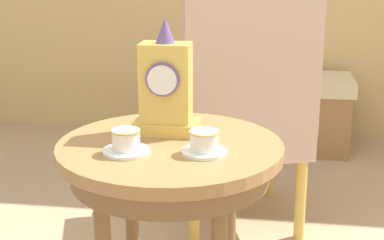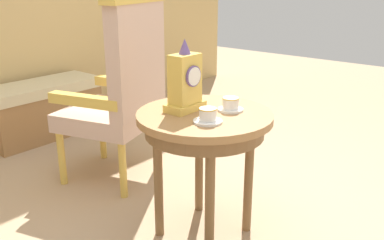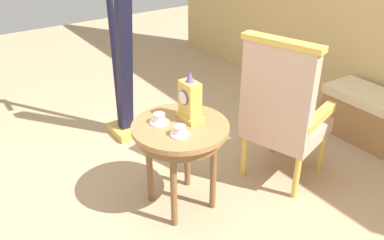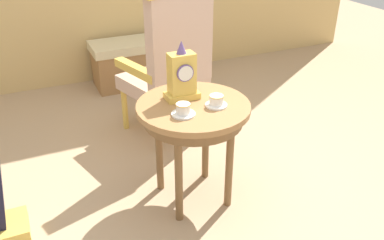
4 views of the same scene
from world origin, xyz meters
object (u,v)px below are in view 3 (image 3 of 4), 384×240
(teacup_left, at_px, (159,119))
(teacup_right, at_px, (180,131))
(mantel_clock, at_px, (190,101))
(window_bench, at_px, (377,120))
(side_table, at_px, (180,136))
(harp, at_px, (121,58))
(armchair, at_px, (282,110))

(teacup_left, bearing_deg, teacup_right, 6.76)
(teacup_right, relative_size, mantel_clock, 0.36)
(teacup_left, height_order, window_bench, teacup_left)
(teacup_right, height_order, window_bench, teacup_right)
(side_table, relative_size, harp, 0.35)
(mantel_clock, bearing_deg, teacup_left, -110.92)
(window_bench, bearing_deg, teacup_right, -94.59)
(side_table, xyz_separation_m, teacup_left, (-0.10, -0.10, 0.11))
(mantel_clock, distance_m, armchair, 0.72)
(mantel_clock, bearing_deg, window_bench, 80.74)
(teacup_right, relative_size, armchair, 0.11)
(teacup_left, distance_m, mantel_clock, 0.23)
(teacup_right, xyz_separation_m, harp, (-1.19, 0.19, 0.07))
(window_bench, bearing_deg, teacup_left, -100.44)
(mantel_clock, xyz_separation_m, window_bench, (0.29, 1.77, -0.55))
(teacup_left, relative_size, mantel_clock, 0.38)
(side_table, height_order, window_bench, side_table)
(side_table, distance_m, window_bench, 1.91)
(side_table, xyz_separation_m, harp, (-1.08, 0.12, 0.18))
(side_table, relative_size, mantel_clock, 1.90)
(mantel_clock, xyz_separation_m, harp, (-1.06, 0.03, -0.03))
(armchair, height_order, window_bench, armchair)
(harp, bearing_deg, window_bench, 52.37)
(side_table, bearing_deg, mantel_clock, 106.63)
(mantel_clock, distance_m, window_bench, 1.88)
(side_table, bearing_deg, teacup_right, -34.58)
(mantel_clock, relative_size, armchair, 0.29)
(mantel_clock, bearing_deg, harp, 178.57)
(teacup_left, relative_size, harp, 0.07)
(mantel_clock, height_order, harp, harp)
(teacup_right, height_order, armchair, armchair)
(side_table, relative_size, window_bench, 0.68)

